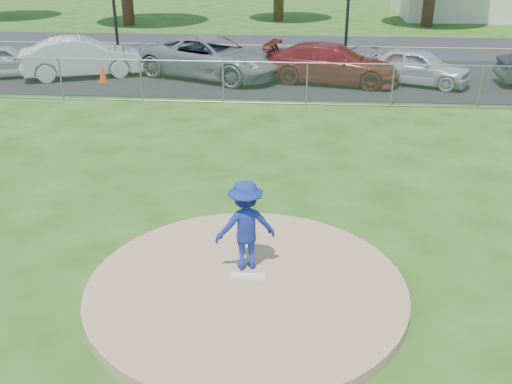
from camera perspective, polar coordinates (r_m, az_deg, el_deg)
ground at (r=18.95m, az=1.98°, el=7.18°), size 120.00×120.00×0.00m
pitchers_mound at (r=9.80m, az=-0.96°, el=-9.63°), size 5.40×5.40×0.20m
pitching_rubber at (r=9.90m, az=-0.85°, el=-8.41°), size 0.60×0.15×0.04m
chain_link_fence at (r=20.68m, az=2.29°, el=10.79°), size 40.00×0.06×1.50m
parking_lot at (r=25.23m, az=2.73°, el=11.51°), size 50.00×8.00×0.01m
street at (r=32.58m, az=3.24°, el=14.41°), size 60.00×7.00×0.01m
pitcher at (r=9.81m, az=-1.05°, el=-3.36°), size 1.19×0.90×1.63m
traffic_cone at (r=24.82m, az=-15.08°, el=11.37°), size 0.36×0.36×0.71m
parked_car_silver at (r=27.13m, az=-24.04°, el=11.92°), size 4.40×3.11×1.39m
parked_car_white at (r=25.98m, az=-16.97°, el=12.77°), size 5.32×3.52×1.66m
parked_car_gray at (r=24.82m, az=-4.44°, el=13.29°), size 6.78×5.11×1.71m
parked_car_darkred at (r=24.04m, az=7.62°, el=12.64°), size 5.80×3.34×1.58m
parked_car_pearl at (r=24.47m, az=15.82°, el=11.98°), size 4.54×3.25×1.43m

